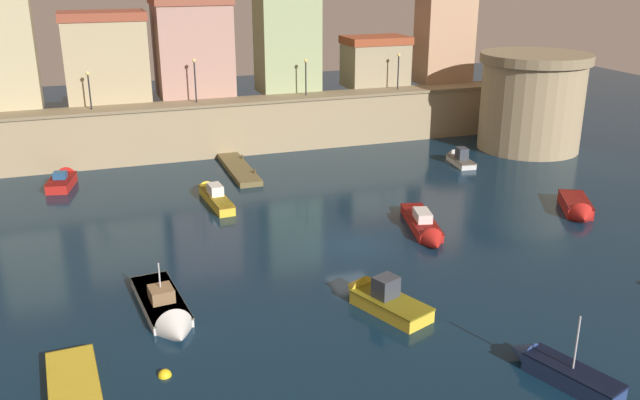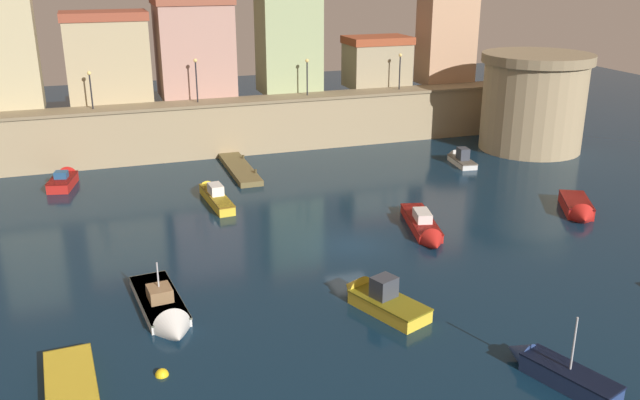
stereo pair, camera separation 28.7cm
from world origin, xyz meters
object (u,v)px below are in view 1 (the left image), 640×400
Objects in this scene: moored_boat_2 at (458,158)px; moored_boat_3 at (167,312)px; quay_lamp_3 at (398,65)px; mooring_buoy_0 at (165,376)px; moored_boat_5 at (578,208)px; quay_lamp_1 at (195,74)px; moored_boat_6 at (425,227)px; quay_lamp_2 at (306,71)px; moored_boat_4 at (213,195)px; moored_boat_1 at (63,180)px; moored_boat_7 at (379,297)px; quay_lamp_0 at (89,84)px; fortress_tower at (532,101)px; moored_boat_9 at (559,369)px.

moored_boat_2 is 32.36m from moored_boat_3.
quay_lamp_3 reaches higher than mooring_buoy_0.
moored_boat_5 is (27.77, 5.13, 0.12)m from moored_boat_3.
quay_lamp_3 is 0.75× the size of moored_boat_2.
quay_lamp_1 is 25.44m from moored_boat_6.
quay_lamp_2 is at bearing 62.68° from mooring_buoy_0.
moored_boat_4 is 0.98× the size of moored_boat_6.
quay_lamp_3 is 0.63× the size of moored_boat_5.
mooring_buoy_0 is (-16.84, -32.61, -6.85)m from quay_lamp_2.
quay_lamp_2 is 0.61× the size of moored_boat_5.
quay_lamp_3 is 38.06m from moored_boat_3.
moored_boat_1 reaches higher than moored_boat_5.
moored_boat_2 is (31.26, -4.49, -0.05)m from moored_boat_1.
mooring_buoy_0 is (-0.72, -4.79, -0.30)m from moored_boat_3.
quay_lamp_3 is at bearing -48.19° from moored_boat_7.
moored_boat_4 is 12.55× the size of mooring_buoy_0.
moored_boat_6 is 1.33× the size of moored_boat_7.
moored_boat_2 is 0.82× the size of moored_boat_7.
quay_lamp_3 is 5.90× the size of mooring_buoy_0.
moored_boat_7 is (12.08, -30.07, -6.28)m from quay_lamp_0.
moored_boat_7 reaches higher than moored_boat_5.
quay_lamp_2 is 0.45× the size of moored_boat_3.
quay_lamp_2 is 0.46× the size of moored_boat_4.
quay_lamp_2 reaches higher than moored_boat_4.
moored_boat_6 is (11.30, -10.31, -0.08)m from moored_boat_4.
mooring_buoy_0 is at bearing -144.49° from fortress_tower.
mooring_buoy_0 is (-27.23, -23.36, -0.39)m from moored_boat_2.
moored_boat_5 is 19.28m from moored_boat_7.
moored_boat_5 is (1.26, -13.44, 0.03)m from moored_boat_2.
fortress_tower is 2.61× the size of quay_lamp_1.
moored_boat_5 is 1.02× the size of moored_boat_9.
quay_lamp_0 is at bearing 79.38° from moored_boat_2.
quay_lamp_1 is at bearing 180.00° from quay_lamp_2.
moored_boat_4 is (5.27, 15.82, 0.15)m from moored_boat_3.
moored_boat_4 is 18.67m from moored_boat_7.
mooring_buoy_0 is (1.40, -32.61, -6.76)m from quay_lamp_0.
moored_boat_2 is 0.62× the size of moored_boat_6.
moored_boat_4 is at bearing -132.12° from quay_lamp_2.
moored_boat_3 is (-26.51, -18.57, -0.09)m from moored_boat_2.
moored_boat_5 is (32.52, -17.93, -0.02)m from moored_boat_1.
moored_boat_5 is (2.65, -22.70, -6.49)m from quay_lamp_3.
quay_lamp_1 is at bearing 72.62° from moored_boat_2.
moored_boat_1 is 12.36m from moored_boat_4.
moored_boat_5 is (21.42, -22.70, -6.69)m from quay_lamp_1.
moored_boat_6 is (-18.16, -15.00, -3.94)m from fortress_tower.
quay_lamp_3 is (27.25, 0.00, 0.15)m from quay_lamp_0.
fortress_tower is at bearing 35.51° from mooring_buoy_0.
quay_lamp_1 is 0.80× the size of moored_boat_1.
quay_lamp_2 is at bearing -165.01° from moored_boat_6.
quay_lamp_0 is 0.83× the size of quay_lamp_1.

